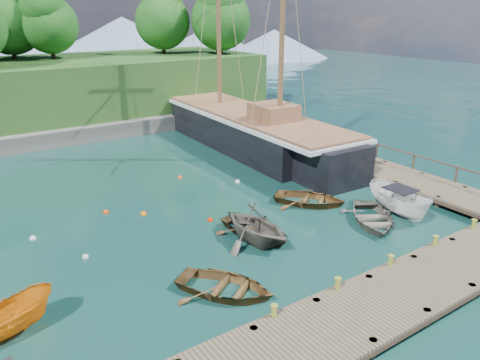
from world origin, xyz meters
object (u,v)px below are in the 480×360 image
Objects in this scene: rowboat_2 at (255,235)px; rowboat_4 at (309,204)px; cabin_boat_white at (398,214)px; rowboat_0 at (225,293)px; rowboat_1 at (255,242)px; schooner at (247,132)px; rowboat_3 at (372,223)px; motorboat_orange at (4,338)px.

rowboat_4 is at bearing 7.64° from rowboat_2.
cabin_boat_white reaches higher than rowboat_2.
rowboat_1 is (3.45, 2.75, 0.00)m from rowboat_0.
rowboat_2 is at bearing 6.79° from rowboat_0.
schooner is at bearing 97.68° from cabin_boat_white.
schooner is (9.05, 13.59, 1.22)m from rowboat_1.
rowboat_2 is at bearing -166.15° from rowboat_3.
motorboat_orange is (-17.23, 0.92, 0.00)m from rowboat_3.
rowboat_2 reaches higher than rowboat_0.
rowboat_1 is at bearing 163.26° from rowboat_4.
schooner is (8.62, 13.00, 1.22)m from rowboat_2.
rowboat_2 and rowboat_4 have the same top height.
rowboat_3 is 0.14× the size of schooner.
cabin_boat_white reaches higher than rowboat_0.
cabin_boat_white is (19.32, -0.89, 0.00)m from motorboat_orange.
rowboat_0 is 4.41m from rowboat_1.
cabin_boat_white is 0.15× the size of schooner.
rowboat_0 is at bearing -125.12° from schooner.
rowboat_0 is 20.61m from schooner.
schooner reaches higher than rowboat_0.
rowboat_0 is 5.12m from rowboat_2.
motorboat_orange is at bearing -147.53° from rowboat_3.
rowboat_4 is at bearing -93.73° from motorboat_orange.
rowboat_3 is at bearing -30.33° from rowboat_2.
rowboat_0 is 0.99× the size of rowboat_2.
rowboat_1 reaches higher than cabin_boat_white.
schooner is at bearing 47.79° from rowboat_2.
rowboat_3 is at bearing -113.11° from rowboat_4.
rowboat_0 is 9.91m from rowboat_4.
rowboat_2 is 0.97× the size of rowboat_3.
rowboat_4 is 4.77m from cabin_boat_white.
rowboat_0 is 7.83m from motorboat_orange.
motorboat_orange is 0.13× the size of schooner.
schooner is (0.76, 15.26, 1.22)m from cabin_boat_white.
schooner reaches higher than rowboat_4.
rowboat_0 is 1.01× the size of rowboat_1.
rowboat_2 is 0.14× the size of schooner.
rowboat_2 is 6.22m from rowboat_3.
motorboat_orange reaches higher than rowboat_0.
rowboat_1 is at bearing 4.61° from rowboat_0.
rowboat_4 is 12.26m from schooner.
cabin_boat_white is at bearing -24.73° from rowboat_2.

